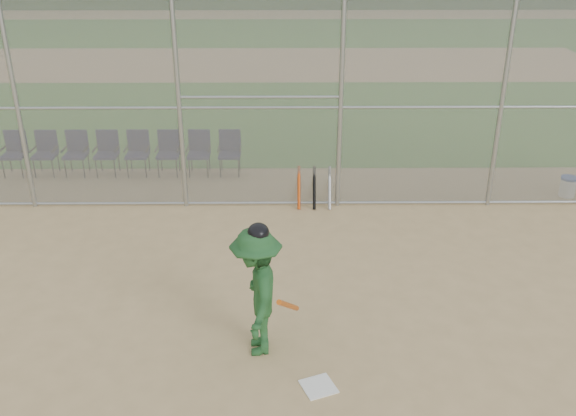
{
  "coord_description": "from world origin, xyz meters",
  "views": [
    {
      "loc": [
        -0.08,
        -6.59,
        5.33
      ],
      "look_at": [
        0.0,
        2.5,
        1.1
      ],
      "focal_mm": 40.0,
      "sensor_mm": 36.0,
      "label": 1
    }
  ],
  "objects_px": {
    "home_plate": "(318,387)",
    "chair_0": "(14,154)",
    "batter_at_plate": "(257,291)",
    "water_cooler": "(568,186)"
  },
  "relations": [
    {
      "from": "home_plate",
      "to": "chair_0",
      "type": "xyz_separation_m",
      "value": [
        -6.33,
        7.05,
        0.47
      ]
    },
    {
      "from": "batter_at_plate",
      "to": "chair_0",
      "type": "height_order",
      "value": "batter_at_plate"
    },
    {
      "from": "batter_at_plate",
      "to": "chair_0",
      "type": "xyz_separation_m",
      "value": [
        -5.56,
        6.27,
        -0.42
      ]
    },
    {
      "from": "home_plate",
      "to": "water_cooler",
      "type": "bearing_deg",
      "value": 47.01
    },
    {
      "from": "water_cooler",
      "to": "batter_at_plate",
      "type": "bearing_deg",
      "value": -140.87
    },
    {
      "from": "home_plate",
      "to": "batter_at_plate",
      "type": "distance_m",
      "value": 1.41
    },
    {
      "from": "water_cooler",
      "to": "chair_0",
      "type": "height_order",
      "value": "chair_0"
    },
    {
      "from": "home_plate",
      "to": "water_cooler",
      "type": "distance_m",
      "value": 7.91
    },
    {
      "from": "batter_at_plate",
      "to": "chair_0",
      "type": "bearing_deg",
      "value": 131.54
    },
    {
      "from": "batter_at_plate",
      "to": "water_cooler",
      "type": "distance_m",
      "value": 7.97
    }
  ]
}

